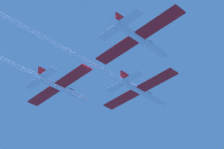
# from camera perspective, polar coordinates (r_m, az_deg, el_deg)

# --- Properties ---
(jet_lead) EXTENTS (16.46, 39.12, 2.73)m
(jet_lead) POSITION_cam_1_polar(r_m,az_deg,el_deg) (64.75, -1.29, 0.53)
(jet_lead) COLOR white
(jet_left_wing) EXTENTS (16.46, 43.24, 2.73)m
(jet_left_wing) POSITION_cam_1_polar(r_m,az_deg,el_deg) (66.00, -15.16, 1.73)
(jet_left_wing) COLOR white
(jet_right_wing) EXTENTS (16.46, 40.91, 2.73)m
(jet_right_wing) POSITION_cam_1_polar(r_m,az_deg,el_deg) (53.50, -3.29, 10.04)
(jet_right_wing) COLOR white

